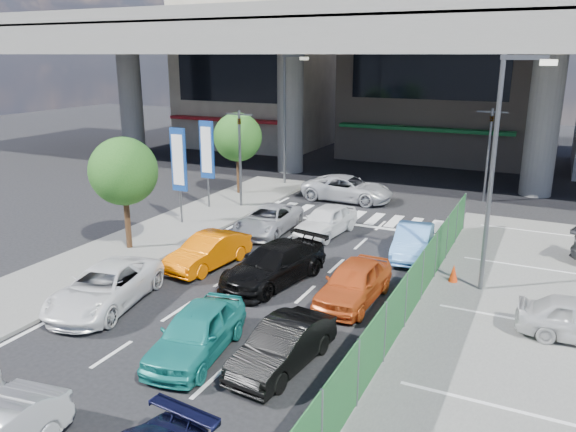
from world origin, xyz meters
The scene contains 25 objects.
ground centered at (0.00, 0.00, 0.00)m, with size 120.00×120.00×0.00m, color black.
sidewalk_left centered at (-7.00, 4.00, 0.06)m, with size 4.00×30.00×0.12m, color #5C5C59.
fence_run centered at (5.30, 1.00, 0.90)m, with size 0.16×22.00×1.80m, color #1D5727, non-canonical shape.
expressway centered at (0.00, 22.00, 8.76)m, with size 64.00×14.00×10.75m.
building_west centered at (-16.00, 31.97, 6.49)m, with size 12.00×10.90×13.00m.
building_center centered at (0.00, 32.97, 7.49)m, with size 14.00×10.90×15.00m.
traffic_light_left centered at (-6.20, 12.00, 3.94)m, with size 1.60×1.24×5.20m.
traffic_light_right centered at (5.50, 19.00, 3.94)m, with size 1.60×1.24×5.20m.
street_lamp_right centered at (7.17, 6.00, 4.77)m, with size 1.65×0.22×8.00m.
street_lamp_left centered at (-6.33, 18.00, 4.77)m, with size 1.65×0.22×8.00m.
signboard_near centered at (-7.20, 7.99, 3.06)m, with size 0.80×0.14×4.70m.
signboard_far centered at (-7.60, 10.99, 3.06)m, with size 0.80×0.14×4.70m.
tree_near centered at (-7.00, 4.00, 3.39)m, with size 2.80×2.80×4.80m.
tree_far centered at (-7.80, 14.50, 3.39)m, with size 2.80×2.80×4.80m.
sedan_white_mid_left centered at (-3.96, -0.68, 0.66)m, with size 2.20×4.76×1.32m, color white.
taxi_teal_mid centered at (0.54, -1.97, 0.69)m, with size 1.63×4.05×1.38m, color teal.
hatch_black_mid_right centered at (2.95, -1.52, 0.62)m, with size 1.31×3.75×1.24m, color black.
taxi_orange_left centered at (-2.88, 3.80, 0.64)m, with size 1.36×3.90×1.29m, color #DD5D00.
sedan_black_mid centered at (0.13, 3.53, 0.69)m, with size 1.93×4.76×1.38m, color black.
taxi_orange_right centered at (3.28, 3.19, 0.69)m, with size 1.63×4.05×1.38m, color #CC4F1C.
wagon_silver_front_left centered at (-2.83, 8.72, 0.61)m, with size 2.04×4.41×1.23m, color #A6A7AE.
sedan_white_front_mid centered at (-0.28, 9.56, 0.68)m, with size 1.60×3.97×1.35m, color white.
kei_truck_front_right centered at (4.00, 8.41, 0.64)m, with size 1.36×3.91×1.29m, color #5D9EEE.
crossing_wagon_silver centered at (-1.51, 15.88, 0.70)m, with size 2.33×5.06×1.41m, color #B8BAC1.
traffic_cone centered at (6.01, 6.26, 0.39)m, with size 0.33×0.33×0.65m, color #ED3C0D.
Camera 1 is at (8.79, -13.37, 7.99)m, focal length 35.00 mm.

